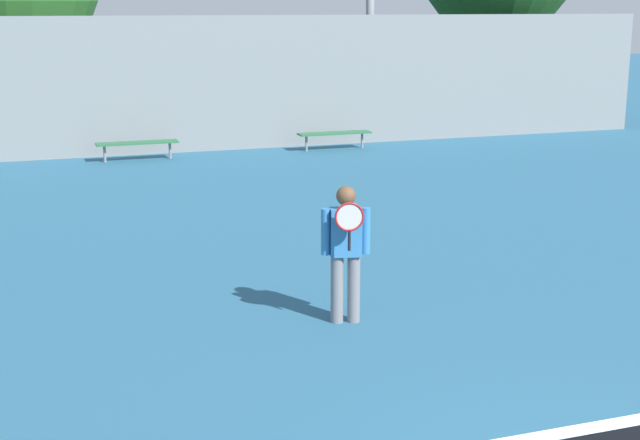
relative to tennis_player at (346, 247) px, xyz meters
name	(u,v)px	position (x,y,z in m)	size (l,w,h in m)	color
tennis_player	(346,247)	(0.00, 0.00, 0.00)	(0.53, 0.46, 1.53)	slate
bench_courtside_far	(137,144)	(-0.71, 11.36, -0.48)	(1.82, 0.40, 0.42)	#28663D
bench_adjacent_court	(335,134)	(4.01, 11.36, -0.48)	(1.79, 0.40, 0.42)	#28663D
back_fence	(171,85)	(0.24, 12.17, 0.73)	(25.53, 0.06, 3.18)	gray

